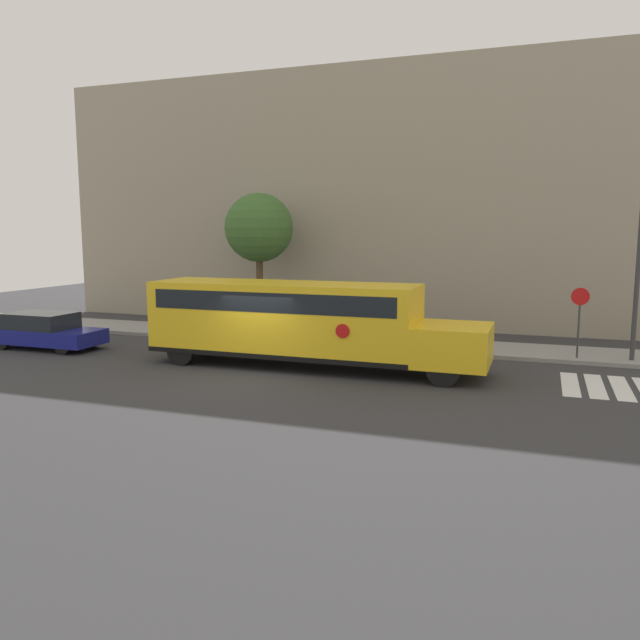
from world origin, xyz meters
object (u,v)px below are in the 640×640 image
object	(u,v)px
school_bus	(298,319)
tree_near_sidewalk	(259,228)
stop_sign	(579,314)
parked_car	(45,331)

from	to	relation	value
school_bus	tree_near_sidewalk	bearing A→B (deg)	123.61
stop_sign	tree_near_sidewalk	size ratio (longest dim) A/B	0.42
school_bus	stop_sign	distance (m)	9.84
tree_near_sidewalk	stop_sign	bearing A→B (deg)	-13.00
school_bus	stop_sign	size ratio (longest dim) A/B	4.34
parked_car	stop_sign	world-z (taller)	stop_sign
tree_near_sidewalk	school_bus	bearing A→B (deg)	-56.39
stop_sign	school_bus	bearing A→B (deg)	-155.74
school_bus	parked_car	xyz separation A→B (m)	(-10.60, -0.21, -0.94)
parked_car	tree_near_sidewalk	distance (m)	10.24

